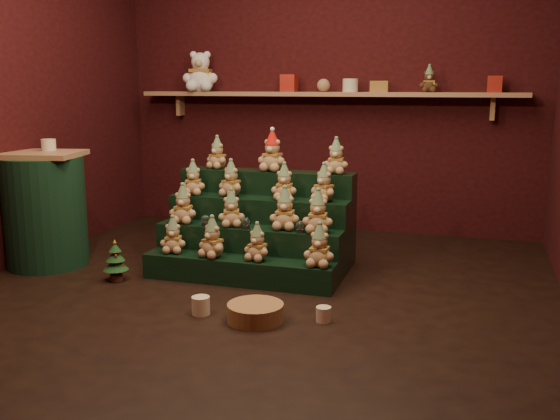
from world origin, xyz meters
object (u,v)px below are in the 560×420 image
(riser_tier_front, at_px, (238,271))
(snow_globe_c, at_px, (300,227))
(white_bear, at_px, (201,66))
(snow_globe_b, at_px, (246,223))
(mug_left, at_px, (201,305))
(snow_globe_a, at_px, (205,220))
(wicker_basket, at_px, (255,312))
(brown_bear, at_px, (429,79))
(mini_christmas_tree, at_px, (116,261))
(mug_right, at_px, (323,314))
(side_table, at_px, (45,210))

(riser_tier_front, relative_size, snow_globe_c, 16.60)
(riser_tier_front, xyz_separation_m, white_bear, (-1.04, 1.74, 1.47))
(snow_globe_b, distance_m, snow_globe_c, 0.41)
(riser_tier_front, distance_m, mug_left, 0.65)
(snow_globe_a, distance_m, mug_left, 0.93)
(wicker_basket, xyz_separation_m, brown_bear, (0.78, 2.39, 1.38))
(snow_globe_c, distance_m, white_bear, 2.43)
(riser_tier_front, distance_m, wicker_basket, 0.75)
(snow_globe_c, height_order, white_bear, white_bear)
(snow_globe_c, distance_m, mini_christmas_tree, 1.35)
(riser_tier_front, distance_m, mug_right, 0.93)
(snow_globe_b, distance_m, white_bear, 2.22)
(mini_christmas_tree, bearing_deg, riser_tier_front, 13.74)
(snow_globe_b, distance_m, brown_bear, 2.20)
(snow_globe_b, bearing_deg, mug_right, -43.11)
(side_table, height_order, mini_christmas_tree, side_table)
(mug_right, bearing_deg, mini_christmas_tree, 168.34)
(side_table, bearing_deg, snow_globe_c, -6.82)
(wicker_basket, bearing_deg, snow_globe_b, 113.88)
(snow_globe_c, distance_m, mug_right, 0.86)
(snow_globe_a, relative_size, wicker_basket, 0.24)
(mini_christmas_tree, distance_m, mug_left, 0.97)
(snow_globe_c, xyz_separation_m, mini_christmas_tree, (-1.27, -0.37, -0.25))
(riser_tier_front, xyz_separation_m, mug_left, (0.00, -0.65, -0.03))
(snow_globe_b, height_order, mug_right, snow_globe_b)
(snow_globe_a, distance_m, side_table, 1.28)
(snow_globe_a, height_order, white_bear, white_bear)
(snow_globe_b, bearing_deg, wicker_basket, -66.12)
(side_table, distance_m, mini_christmas_tree, 0.81)
(snow_globe_a, distance_m, mug_right, 1.33)
(mug_right, distance_m, white_bear, 3.27)
(side_table, xyz_separation_m, mini_christmas_tree, (0.73, -0.20, -0.29))
(riser_tier_front, height_order, mini_christmas_tree, mini_christmas_tree)
(snow_globe_a, xyz_separation_m, side_table, (-1.27, -0.17, 0.04))
(riser_tier_front, relative_size, snow_globe_a, 16.96)
(riser_tier_front, distance_m, snow_globe_c, 0.54)
(mug_left, bearing_deg, riser_tier_front, 90.36)
(mug_right, bearing_deg, snow_globe_b, 136.89)
(riser_tier_front, xyz_separation_m, snow_globe_c, (0.41, 0.16, 0.31))
(mug_left, xyz_separation_m, brown_bear, (1.13, 2.38, 1.38))
(snow_globe_c, bearing_deg, mug_right, -64.09)
(snow_globe_b, height_order, mini_christmas_tree, snow_globe_b)
(snow_globe_c, xyz_separation_m, white_bear, (-1.45, 1.58, 1.16))
(mug_right, bearing_deg, mug_left, -171.96)
(brown_bear, bearing_deg, mug_right, -109.21)
(brown_bear, bearing_deg, snow_globe_a, -142.27)
(mug_left, distance_m, white_bear, 3.01)
(mini_christmas_tree, distance_m, mug_right, 1.65)
(snow_globe_b, relative_size, wicker_basket, 0.25)
(riser_tier_front, bearing_deg, wicker_basket, -61.06)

